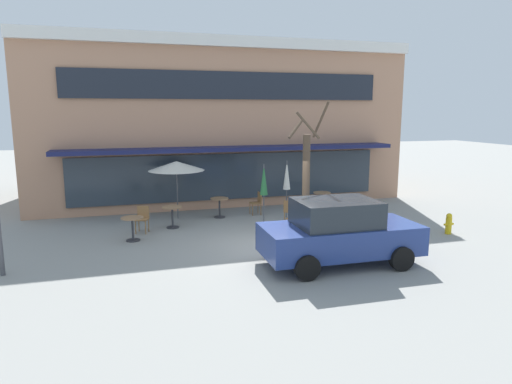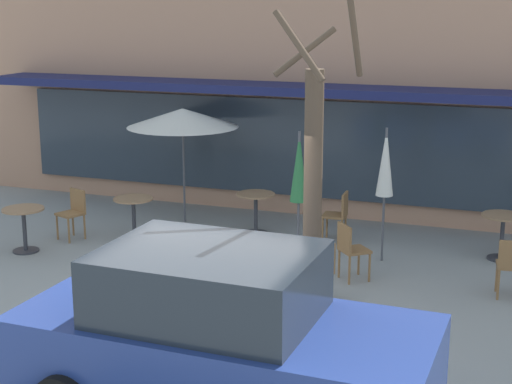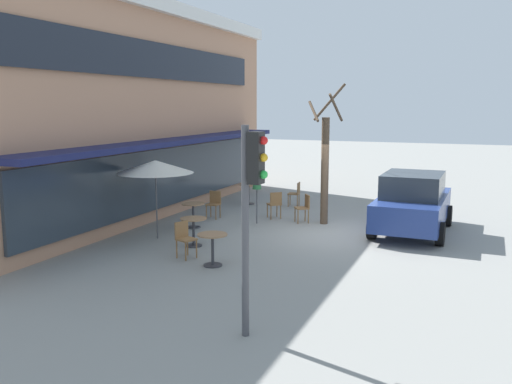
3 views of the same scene
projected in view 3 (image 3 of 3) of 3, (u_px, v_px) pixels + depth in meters
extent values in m
plane|color=gray|center=(342.00, 235.00, 15.60)|extent=(80.00, 80.00, 0.00)
cube|color=tan|center=(62.00, 110.00, 18.81)|extent=(16.20, 8.00, 7.03)
cube|color=silver|center=(161.00, 4.00, 16.73)|extent=(16.20, 0.24, 0.44)
cube|color=#191E4C|center=(176.00, 141.00, 17.25)|extent=(13.77, 1.10, 0.16)
cube|color=#1E232D|center=(161.00, 61.00, 17.03)|extent=(12.96, 0.10, 1.10)
cube|color=#2D3842|center=(164.00, 178.00, 17.62)|extent=(12.96, 0.10, 1.90)
cylinder|color=#333338|center=(213.00, 265.00, 12.59)|extent=(0.44, 0.44, 0.03)
cylinder|color=#333338|center=(213.00, 250.00, 12.53)|extent=(0.07, 0.07, 0.70)
cylinder|color=#99704C|center=(212.00, 235.00, 12.47)|extent=(0.70, 0.70, 0.03)
cylinder|color=#333338|center=(194.00, 246.00, 14.34)|extent=(0.44, 0.44, 0.03)
cylinder|color=#333338|center=(194.00, 232.00, 14.28)|extent=(0.07, 0.07, 0.70)
cylinder|color=#99704C|center=(193.00, 219.00, 14.22)|extent=(0.70, 0.70, 0.03)
cylinder|color=#333338|center=(193.00, 227.00, 16.49)|extent=(0.44, 0.44, 0.03)
cylinder|color=#333338|center=(193.00, 215.00, 16.43)|extent=(0.07, 0.07, 0.70)
cylinder|color=#99704C|center=(193.00, 204.00, 16.37)|extent=(0.70, 0.70, 0.03)
cylinder|color=#333338|center=(249.00, 204.00, 20.42)|extent=(0.44, 0.44, 0.03)
cylinder|color=#333338|center=(249.00, 194.00, 20.36)|extent=(0.07, 0.07, 0.70)
cylinder|color=#99704C|center=(248.00, 184.00, 20.30)|extent=(0.70, 0.70, 0.03)
cylinder|color=#4C4C51|center=(257.00, 189.00, 16.90)|extent=(0.04, 0.04, 2.20)
cone|color=#286B38|center=(257.00, 172.00, 16.82)|extent=(0.28, 0.28, 1.10)
cylinder|color=#4C4C51|center=(156.00, 200.00, 15.00)|extent=(0.04, 0.04, 2.20)
cone|color=silver|center=(155.00, 167.00, 14.85)|extent=(2.10, 2.10, 0.35)
cylinder|color=#4C4C51|center=(247.00, 183.00, 18.30)|extent=(0.04, 0.04, 2.20)
cone|color=silver|center=(247.00, 166.00, 18.21)|extent=(0.28, 0.28, 1.10)
cylinder|color=olive|center=(298.00, 217.00, 16.98)|extent=(0.04, 0.04, 0.45)
cylinder|color=olive|center=(295.00, 215.00, 17.31)|extent=(0.04, 0.04, 0.45)
cylinder|color=olive|center=(308.00, 216.00, 17.05)|extent=(0.04, 0.04, 0.45)
cylinder|color=olive|center=(305.00, 214.00, 17.38)|extent=(0.04, 0.04, 0.45)
cube|color=olive|center=(302.00, 208.00, 17.14)|extent=(0.56, 0.56, 0.04)
cube|color=olive|center=(307.00, 201.00, 17.14)|extent=(0.35, 0.26, 0.40)
cylinder|color=olive|center=(288.00, 201.00, 19.81)|extent=(0.04, 0.04, 0.45)
cylinder|color=olive|center=(290.00, 199.00, 20.14)|extent=(0.04, 0.04, 0.45)
cylinder|color=olive|center=(297.00, 201.00, 19.73)|extent=(0.04, 0.04, 0.45)
cylinder|color=olive|center=(299.00, 200.00, 20.05)|extent=(0.04, 0.04, 0.45)
cube|color=olive|center=(294.00, 194.00, 19.89)|extent=(0.45, 0.45, 0.04)
cube|color=olive|center=(299.00, 188.00, 19.81)|extent=(0.40, 0.09, 0.40)
cylinder|color=olive|center=(267.00, 211.00, 17.95)|extent=(0.04, 0.04, 0.45)
cylinder|color=olive|center=(277.00, 210.00, 18.05)|extent=(0.04, 0.04, 0.45)
cylinder|color=olive|center=(271.00, 213.00, 17.63)|extent=(0.04, 0.04, 0.45)
cylinder|color=olive|center=(281.00, 212.00, 17.74)|extent=(0.04, 0.04, 0.45)
cube|color=olive|center=(274.00, 204.00, 17.80)|extent=(0.56, 0.56, 0.04)
cube|color=olive|center=(276.00, 198.00, 17.60)|extent=(0.29, 0.33, 0.40)
cylinder|color=olive|center=(216.00, 213.00, 17.59)|extent=(0.04, 0.04, 0.45)
cylinder|color=olive|center=(206.00, 212.00, 17.71)|extent=(0.04, 0.04, 0.45)
cylinder|color=olive|center=(220.00, 211.00, 17.91)|extent=(0.04, 0.04, 0.45)
cylinder|color=olive|center=(211.00, 210.00, 18.02)|extent=(0.04, 0.04, 0.45)
cube|color=olive|center=(213.00, 204.00, 17.77)|extent=(0.42, 0.42, 0.04)
cube|color=olive|center=(215.00, 197.00, 17.90)|extent=(0.06, 0.40, 0.40)
cylinder|color=olive|center=(197.00, 249.00, 13.20)|extent=(0.04, 0.04, 0.45)
cylinder|color=olive|center=(186.00, 252.00, 12.95)|extent=(0.04, 0.04, 0.45)
cylinder|color=olive|center=(188.00, 247.00, 13.43)|extent=(0.04, 0.04, 0.45)
cylinder|color=olive|center=(177.00, 249.00, 13.18)|extent=(0.04, 0.04, 0.45)
cube|color=olive|center=(186.00, 239.00, 13.15)|extent=(0.52, 0.52, 0.04)
cube|color=olive|center=(182.00, 229.00, 13.24)|extent=(0.39, 0.18, 0.40)
cube|color=navy|center=(413.00, 209.00, 15.81)|extent=(4.23, 1.88, 0.76)
cube|color=#232B33|center=(413.00, 185.00, 15.56)|extent=(2.13, 1.64, 0.68)
cylinder|color=black|center=(389.00, 211.00, 17.41)|extent=(0.64, 0.23, 0.64)
cylinder|color=black|center=(448.00, 216.00, 16.70)|extent=(0.64, 0.23, 0.64)
cylinder|color=black|center=(372.00, 228.00, 15.05)|extent=(0.64, 0.23, 0.64)
cylinder|color=black|center=(440.00, 234.00, 14.34)|extent=(0.64, 0.23, 0.64)
cylinder|color=brown|center=(325.00, 171.00, 16.79)|extent=(0.24, 0.24, 3.32)
cylinder|color=brown|center=(329.00, 102.00, 16.90)|extent=(0.14, 1.02, 1.17)
cylinder|color=brown|center=(314.00, 111.00, 16.41)|extent=(0.73, 0.55, 0.64)
cylinder|color=brown|center=(336.00, 108.00, 16.26)|extent=(0.75, 0.31, 0.84)
cylinder|color=#47474C|center=(245.00, 233.00, 8.53)|extent=(0.12, 0.12, 3.40)
cube|color=black|center=(256.00, 158.00, 8.27)|extent=(0.26, 0.20, 0.80)
sphere|color=red|center=(264.00, 140.00, 8.18)|extent=(0.13, 0.13, 0.13)
sphere|color=gold|center=(264.00, 158.00, 8.22)|extent=(0.13, 0.13, 0.13)
sphere|color=green|center=(264.00, 175.00, 8.26)|extent=(0.13, 0.13, 0.13)
cylinder|color=gold|center=(382.00, 194.00, 20.97)|extent=(0.20, 0.20, 0.55)
sphere|color=gold|center=(382.00, 186.00, 20.91)|extent=(0.19, 0.19, 0.19)
cylinder|color=gold|center=(381.00, 193.00, 20.84)|extent=(0.10, 0.07, 0.07)
cylinder|color=gold|center=(382.00, 192.00, 21.08)|extent=(0.10, 0.07, 0.07)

